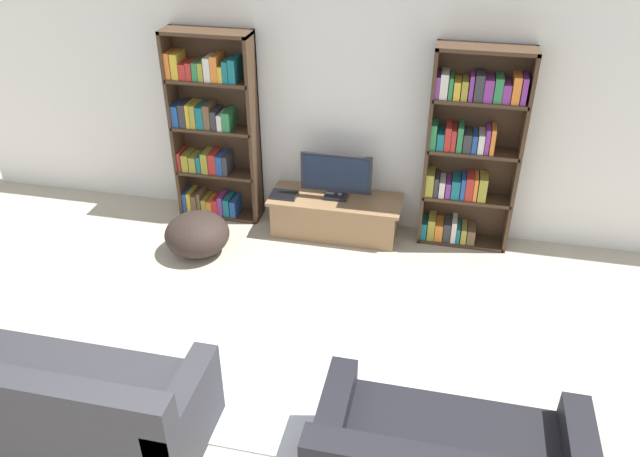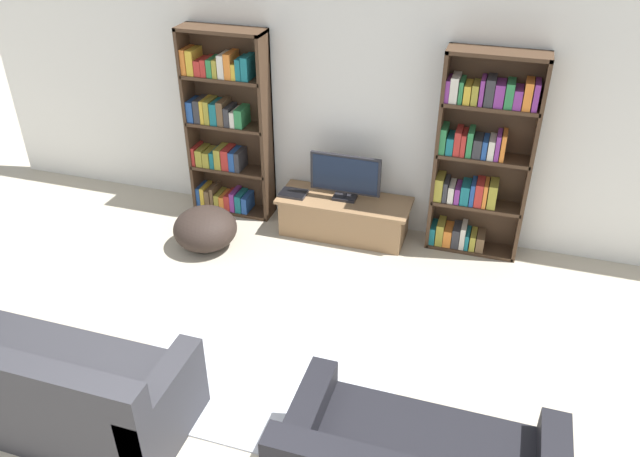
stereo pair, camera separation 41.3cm
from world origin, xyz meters
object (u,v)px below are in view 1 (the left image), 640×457
at_px(tv_stand, 335,215).
at_px(laptop, 284,195).
at_px(couch_left_sectional, 61,405).
at_px(bookshelf_left, 212,130).
at_px(television, 336,175).
at_px(bookshelf_right, 469,151).
at_px(beanbag_ottoman, 197,234).

height_order(tv_stand, laptop, laptop).
bearing_deg(couch_left_sectional, laptop, 75.67).
distance_m(tv_stand, laptop, 0.59).
distance_m(bookshelf_left, laptop, 1.03).
bearing_deg(television, bookshelf_right, 6.26).
xyz_separation_m(tv_stand, television, (0.00, 0.01, 0.47)).
height_order(television, beanbag_ottoman, television).
bearing_deg(bookshelf_left, laptop, -14.45).
bearing_deg(bookshelf_left, bookshelf_right, 0.01).
xyz_separation_m(bookshelf_right, couch_left_sectional, (-2.62, -3.23, -0.73)).
bearing_deg(bookshelf_right, bookshelf_left, -179.99).
relative_size(television, couch_left_sectional, 0.37).
bearing_deg(tv_stand, beanbag_ottoman, -152.75).
bearing_deg(couch_left_sectional, beanbag_ottoman, 89.58).
xyz_separation_m(bookshelf_right, laptop, (-1.85, -0.21, -0.59)).
distance_m(couch_left_sectional, beanbag_ottoman, 2.41).
height_order(bookshelf_left, beanbag_ottoman, bookshelf_left).
distance_m(laptop, beanbag_ottoman, 0.99).
height_order(bookshelf_left, laptop, bookshelf_left).
xyz_separation_m(television, beanbag_ottoman, (-1.30, -0.68, -0.47)).
bearing_deg(bookshelf_right, laptop, -173.39).
bearing_deg(beanbag_ottoman, bookshelf_left, 95.30).
relative_size(bookshelf_left, television, 2.77).
bearing_deg(beanbag_ottoman, television, 27.58).
xyz_separation_m(tv_stand, couch_left_sectional, (-1.32, -3.08, 0.08)).
distance_m(tv_stand, beanbag_ottoman, 1.46).
xyz_separation_m(tv_stand, laptop, (-0.55, -0.06, 0.22)).
height_order(bookshelf_right, laptop, bookshelf_right).
xyz_separation_m(couch_left_sectional, beanbag_ottoman, (0.02, 2.41, -0.08)).
xyz_separation_m(laptop, beanbag_ottoman, (-0.75, -0.61, -0.22)).
xyz_separation_m(bookshelf_left, tv_stand, (1.38, -0.15, -0.80)).
xyz_separation_m(bookshelf_right, television, (-1.30, -0.14, -0.34)).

